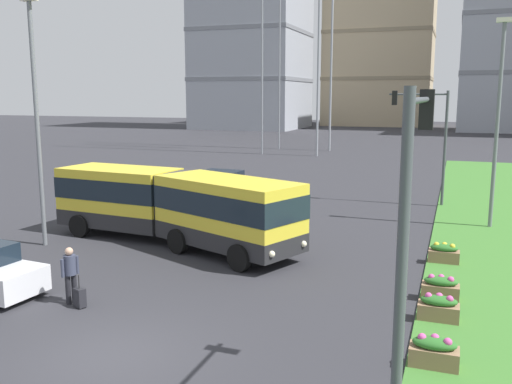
{
  "coord_description": "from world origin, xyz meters",
  "views": [
    {
      "loc": [
        7.51,
        -10.5,
        6.19
      ],
      "look_at": [
        -0.28,
        10.98,
        2.2
      ],
      "focal_mm": 38.87,
      "sensor_mm": 36.0,
      "label": 1
    }
  ],
  "objects": [
    {
      "name": "flower_planter_3",
      "position": [
        7.3,
        10.54,
        0.43
      ],
      "size": [
        1.1,
        0.56,
        0.74
      ],
      "color": "#937051",
      "rests_on": "grass_median"
    },
    {
      "name": "apartment_tower_west",
      "position": [
        -30.0,
        90.78,
        21.96
      ],
      "size": [
        19.08,
        19.11,
        43.87
      ],
      "color": "#9EA3AD",
      "rests_on": "ground"
    },
    {
      "name": "car_maroon_sedan",
      "position": [
        -6.04,
        20.86,
        0.75
      ],
      "size": [
        4.5,
        2.23,
        1.58
      ],
      "color": "maroon",
      "rests_on": "ground"
    },
    {
      "name": "streetlight_left",
      "position": [
        -8.5,
        7.64,
        5.46
      ],
      "size": [
        0.7,
        0.28,
        10.03
      ],
      "color": "slate",
      "rests_on": "ground"
    },
    {
      "name": "flower_planter_0",
      "position": [
        7.3,
        2.0,
        0.43
      ],
      "size": [
        1.1,
        0.56,
        0.74
      ],
      "color": "#937051",
      "rests_on": "grass_median"
    },
    {
      "name": "streetlight_median",
      "position": [
        9.2,
        17.25,
        5.25
      ],
      "size": [
        0.7,
        0.28,
        9.6
      ],
      "color": "slate",
      "rests_on": "ground"
    },
    {
      "name": "apartment_tower_westcentre",
      "position": [
        -8.73,
        110.49,
        23.13
      ],
      "size": [
        21.44,
        17.01,
        46.22
      ],
      "color": "tan",
      "rests_on": "ground"
    },
    {
      "name": "ground_plane",
      "position": [
        0.0,
        0.0,
        0.0
      ],
      "size": [
        260.0,
        260.0,
        0.0
      ],
      "primitive_type": "plane",
      "color": "#2D2D33"
    },
    {
      "name": "flower_planter_1",
      "position": [
        7.3,
        4.84,
        0.43
      ],
      "size": [
        1.1,
        0.56,
        0.74
      ],
      "color": "#937051",
      "rests_on": "grass_median"
    },
    {
      "name": "pedestrian_crossing",
      "position": [
        -3.14,
        2.55,
        1.0
      ],
      "size": [
        0.36,
        0.54,
        1.74
      ],
      "color": "black",
      "rests_on": "ground"
    },
    {
      "name": "articulated_bus",
      "position": [
        -3.43,
        9.68,
        1.65
      ],
      "size": [
        11.86,
        5.28,
        3.0
      ],
      "color": "yellow",
      "rests_on": "ground"
    },
    {
      "name": "rolling_suitcase",
      "position": [
        -2.69,
        2.35,
        0.31
      ],
      "size": [
        0.42,
        0.36,
        0.97
      ],
      "color": "#232328",
      "rests_on": "ground"
    },
    {
      "name": "traffic_light_far_right",
      "position": [
        5.94,
        22.0,
        4.36
      ],
      "size": [
        3.22,
        0.28,
        6.46
      ],
      "color": "#474C51",
      "rests_on": "ground"
    },
    {
      "name": "traffic_light_near_right",
      "position": [
        6.9,
        -1.53,
        4.36
      ],
      "size": [
        0.28,
        4.57,
        6.31
      ],
      "color": "#474C51",
      "rests_on": "ground"
    },
    {
      "name": "flower_planter_2",
      "position": [
        7.3,
        6.56,
        0.43
      ],
      "size": [
        1.1,
        0.56,
        0.74
      ],
      "color": "#937051",
      "rests_on": "grass_median"
    }
  ]
}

